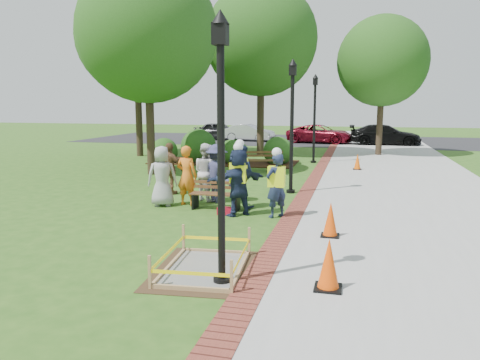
% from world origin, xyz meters
% --- Properties ---
extents(ground, '(100.00, 100.00, 0.00)m').
position_xyz_m(ground, '(0.00, 0.00, 0.00)').
color(ground, '#285116').
rests_on(ground, ground).
extents(sidewalk, '(6.00, 60.00, 0.02)m').
position_xyz_m(sidewalk, '(5.00, 10.00, 0.01)').
color(sidewalk, '#9E9E99').
rests_on(sidewalk, ground).
extents(brick_edging, '(0.50, 60.00, 0.03)m').
position_xyz_m(brick_edging, '(1.75, 10.00, 0.01)').
color(brick_edging, maroon).
rests_on(brick_edging, ground).
extents(mulch_bed, '(7.00, 3.00, 0.05)m').
position_xyz_m(mulch_bed, '(-3.00, 12.00, 0.02)').
color(mulch_bed, '#381E0F').
rests_on(mulch_bed, ground).
extents(parking_lot, '(36.00, 12.00, 0.01)m').
position_xyz_m(parking_lot, '(0.00, 27.00, 0.00)').
color(parking_lot, black).
rests_on(parking_lot, ground).
extents(wet_concrete_pad, '(1.89, 2.44, 0.55)m').
position_xyz_m(wet_concrete_pad, '(0.79, -2.49, 0.23)').
color(wet_concrete_pad, '#47331E').
rests_on(wet_concrete_pad, ground).
extents(bench_near, '(1.40, 0.48, 0.76)m').
position_xyz_m(bench_near, '(-0.41, 2.12, 0.24)').
color(bench_near, brown).
rests_on(bench_near, ground).
extents(bench_far, '(1.68, 0.99, 0.86)m').
position_xyz_m(bench_far, '(-0.48, 9.47, 0.28)').
color(bench_far, brown).
rests_on(bench_far, ground).
extents(cone_front, '(0.42, 0.42, 0.84)m').
position_xyz_m(cone_front, '(2.93, -2.85, 0.40)').
color(cone_front, black).
rests_on(cone_front, ground).
extents(cone_back, '(0.39, 0.39, 0.78)m').
position_xyz_m(cone_back, '(2.79, 0.13, 0.37)').
color(cone_back, black).
rests_on(cone_back, ground).
extents(cone_far, '(0.36, 0.36, 0.71)m').
position_xyz_m(cone_far, '(3.34, 10.98, 0.34)').
color(cone_far, black).
rests_on(cone_far, ground).
extents(toolbox, '(0.41, 0.25, 0.20)m').
position_xyz_m(toolbox, '(0.01, 1.57, 0.10)').
color(toolbox, '#A40C20').
rests_on(toolbox, ground).
extents(lamp_near, '(0.28, 0.28, 4.26)m').
position_xyz_m(lamp_near, '(1.25, -3.00, 2.48)').
color(lamp_near, black).
rests_on(lamp_near, ground).
extents(lamp_mid, '(0.28, 0.28, 4.26)m').
position_xyz_m(lamp_mid, '(1.25, 5.00, 2.48)').
color(lamp_mid, black).
rests_on(lamp_mid, ground).
extents(lamp_far, '(0.28, 0.28, 4.26)m').
position_xyz_m(lamp_far, '(1.25, 13.00, 2.48)').
color(lamp_far, black).
rests_on(lamp_far, ground).
extents(tree_left, '(5.51, 5.51, 8.38)m').
position_xyz_m(tree_left, '(-4.86, 7.65, 5.61)').
color(tree_left, '#3D2D1E').
rests_on(tree_left, ground).
extents(tree_back, '(6.09, 6.09, 9.33)m').
position_xyz_m(tree_back, '(-1.97, 15.72, 6.27)').
color(tree_back, '#3D2D1E').
rests_on(tree_back, ground).
extents(tree_right, '(4.92, 4.92, 7.61)m').
position_xyz_m(tree_right, '(4.48, 17.37, 5.14)').
color(tree_right, '#3D2D1E').
rests_on(tree_right, ground).
extents(tree_far, '(6.34, 6.34, 9.57)m').
position_xyz_m(tree_far, '(-8.34, 13.72, 6.39)').
color(tree_far, '#3D2D1E').
rests_on(tree_far, ground).
extents(shrub_a, '(1.32, 1.32, 1.32)m').
position_xyz_m(shrub_a, '(-5.78, 11.11, 0.00)').
color(shrub_a, '#214B15').
rests_on(shrub_a, ground).
extents(shrub_b, '(1.76, 1.76, 1.76)m').
position_xyz_m(shrub_b, '(-4.31, 11.96, 0.00)').
color(shrub_b, '#214B15').
rests_on(shrub_b, ground).
extents(shrub_c, '(1.26, 1.26, 1.26)m').
position_xyz_m(shrub_c, '(-2.37, 11.69, 0.00)').
color(shrub_c, '#214B15').
rests_on(shrub_c, ground).
extents(shrub_d, '(1.42, 1.42, 1.42)m').
position_xyz_m(shrub_d, '(-0.37, 12.19, 0.00)').
color(shrub_d, '#214B15').
rests_on(shrub_d, ground).
extents(shrub_e, '(1.13, 1.13, 1.13)m').
position_xyz_m(shrub_e, '(-2.98, 13.19, 0.00)').
color(shrub_e, '#214B15').
rests_on(shrub_e, ground).
extents(casual_person_a, '(0.63, 0.51, 1.71)m').
position_xyz_m(casual_person_a, '(-2.00, 2.17, 0.85)').
color(casual_person_a, '#9B9B9B').
rests_on(casual_person_a, ground).
extents(casual_person_b, '(0.59, 0.43, 1.71)m').
position_xyz_m(casual_person_b, '(-1.36, 2.41, 0.85)').
color(casual_person_b, orange).
rests_on(casual_person_b, ground).
extents(casual_person_c, '(0.65, 0.60, 1.71)m').
position_xyz_m(casual_person_c, '(-1.04, 3.21, 0.86)').
color(casual_person_c, silver).
rests_on(casual_person_c, ground).
extents(casual_person_d, '(0.60, 0.46, 1.65)m').
position_xyz_m(casual_person_d, '(-2.46, 3.84, 0.83)').
color(casual_person_d, brown).
rests_on(casual_person_d, ground).
extents(casual_person_e, '(0.65, 0.60, 1.71)m').
position_xyz_m(casual_person_e, '(-0.65, 3.00, 0.85)').
color(casual_person_e, '#323358').
rests_on(casual_person_e, ground).
extents(hivis_worker_a, '(0.66, 0.64, 1.90)m').
position_xyz_m(hivis_worker_a, '(0.35, 1.60, 0.94)').
color(hivis_worker_a, '#1A2D43').
rests_on(hivis_worker_a, ground).
extents(hivis_worker_b, '(0.61, 0.61, 1.79)m').
position_xyz_m(hivis_worker_b, '(1.34, 1.63, 0.89)').
color(hivis_worker_b, '#1A2844').
rests_on(hivis_worker_b, ground).
extents(hivis_worker_c, '(0.63, 0.47, 1.91)m').
position_xyz_m(hivis_worker_c, '(0.17, 2.49, 0.95)').
color(hivis_worker_c, '#16223A').
rests_on(hivis_worker_c, ground).
extents(parked_car_a, '(2.17, 4.71, 1.51)m').
position_xyz_m(parked_car_a, '(-7.30, 25.66, 0.00)').
color(parked_car_a, black).
rests_on(parked_car_a, ground).
extents(parked_car_b, '(2.56, 4.56, 1.40)m').
position_xyz_m(parked_car_b, '(-4.79, 25.20, 0.00)').
color(parked_car_b, '#B5B4BA').
rests_on(parked_car_b, ground).
extents(parked_car_c, '(2.64, 4.72, 1.46)m').
position_xyz_m(parked_car_c, '(0.67, 24.63, 0.00)').
color(parked_car_c, maroon).
rests_on(parked_car_c, ground).
extents(parked_car_d, '(2.06, 4.70, 1.53)m').
position_xyz_m(parked_car_d, '(5.16, 24.21, 0.00)').
color(parked_car_d, black).
rests_on(parked_car_d, ground).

